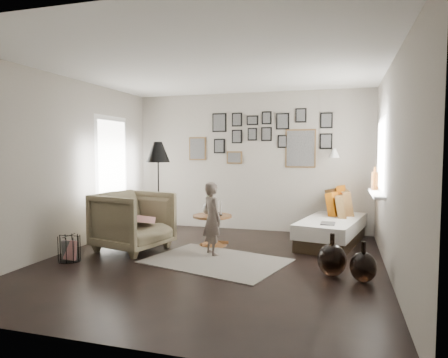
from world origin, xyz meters
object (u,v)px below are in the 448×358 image
(pedestal_table, at_px, (212,231))
(vase, at_px, (208,206))
(armchair, at_px, (133,221))
(daybed, at_px, (332,225))
(floor_lamp, at_px, (158,156))
(demijohn_small, at_px, (363,267))
(child, at_px, (212,219))
(demijohn_large, at_px, (332,260))
(magazine_basket, at_px, (69,249))

(pedestal_table, relative_size, vase, 1.40)
(armchair, bearing_deg, vase, -42.19)
(daybed, height_order, armchair, daybed)
(pedestal_table, height_order, floor_lamp, floor_lamp)
(pedestal_table, bearing_deg, vase, 165.96)
(daybed, height_order, demijohn_small, daybed)
(demijohn_small, bearing_deg, floor_lamp, 160.29)
(armchair, distance_m, floor_lamp, 1.13)
(child, bearing_deg, demijohn_small, -152.13)
(daybed, height_order, child, child)
(demijohn_large, relative_size, demijohn_small, 1.10)
(pedestal_table, height_order, demijohn_small, pedestal_table)
(floor_lamp, distance_m, child, 1.47)
(armchair, bearing_deg, magazine_basket, 160.30)
(pedestal_table, xyz_separation_m, vase, (-0.08, 0.02, 0.40))
(pedestal_table, relative_size, floor_lamp, 0.38)
(pedestal_table, xyz_separation_m, floor_lamp, (-0.89, -0.10, 1.20))
(vase, relative_size, floor_lamp, 0.27)
(demijohn_large, bearing_deg, demijohn_small, -18.92)
(pedestal_table, xyz_separation_m, magazine_basket, (-1.59, -1.43, -0.05))
(floor_lamp, relative_size, child, 1.56)
(vase, height_order, demijohn_large, vase)
(floor_lamp, height_order, magazine_basket, floor_lamp)
(vase, height_order, demijohn_small, vase)
(vase, height_order, daybed, vase)
(daybed, height_order, floor_lamp, floor_lamp)
(pedestal_table, distance_m, daybed, 1.98)
(pedestal_table, relative_size, demijohn_small, 1.32)
(demijohn_small, xyz_separation_m, child, (-2.04, 0.66, 0.35))
(armchair, distance_m, magazine_basket, 1.00)
(daybed, relative_size, floor_lamp, 1.19)
(vase, distance_m, demijohn_small, 2.65)
(magazine_basket, bearing_deg, demijohn_large, 5.55)
(armchair, relative_size, demijohn_small, 2.07)
(vase, xyz_separation_m, floor_lamp, (-0.81, -0.12, 0.80))
(floor_lamp, bearing_deg, child, -23.02)
(floor_lamp, bearing_deg, demijohn_small, -19.71)
(pedestal_table, xyz_separation_m, child, (0.18, -0.55, 0.30))
(pedestal_table, distance_m, demijohn_small, 2.53)
(pedestal_table, distance_m, armchair, 1.25)
(pedestal_table, xyz_separation_m, demijohn_large, (1.87, -1.09, -0.03))
(vase, distance_m, daybed, 2.08)
(magazine_basket, distance_m, demijohn_small, 3.81)
(vase, bearing_deg, magazine_basket, -136.15)
(armchair, height_order, child, child)
(vase, height_order, child, child)
(armchair, xyz_separation_m, magazine_basket, (-0.53, -0.80, -0.27))
(demijohn_small, height_order, child, child)
(pedestal_table, bearing_deg, demijohn_small, -28.68)
(floor_lamp, relative_size, demijohn_large, 3.19)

